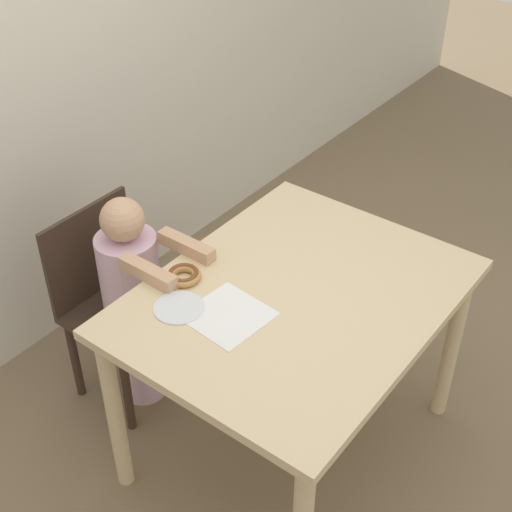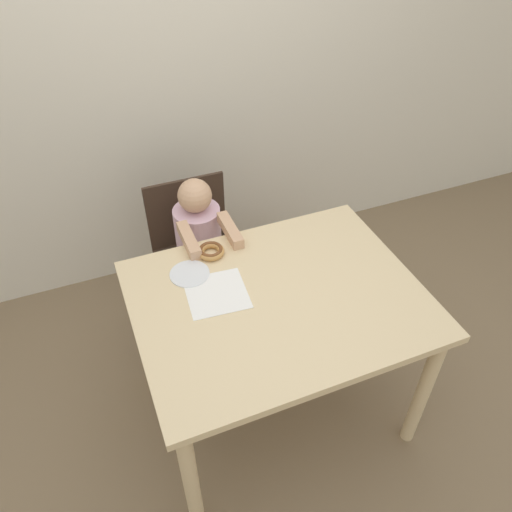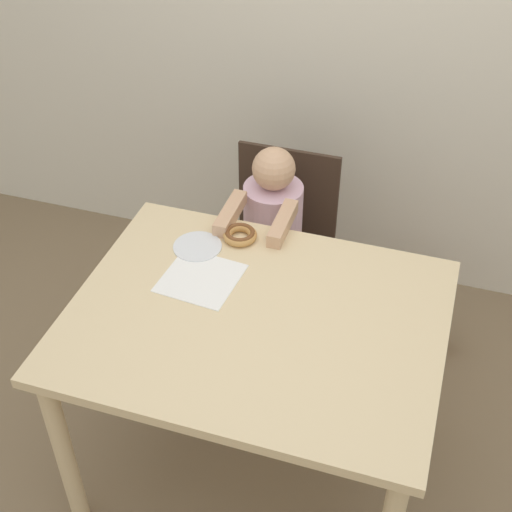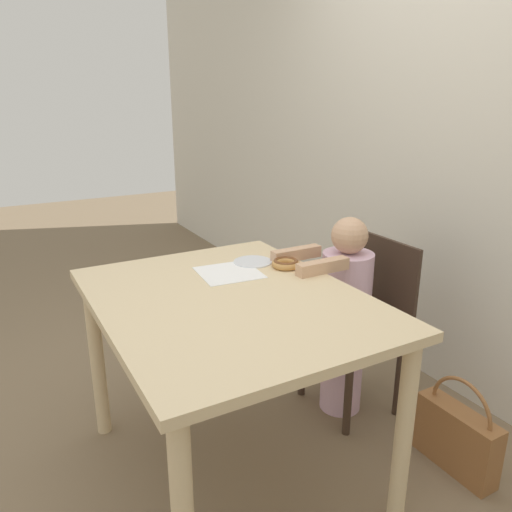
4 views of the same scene
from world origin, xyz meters
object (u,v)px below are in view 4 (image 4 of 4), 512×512
object	(u,v)px
chair	(362,320)
child_figure	(344,316)
handbag	(457,436)
donut	(286,263)

from	to	relation	value
chair	child_figure	size ratio (longest dim) A/B	0.87
chair	handbag	xyz separation A→B (m)	(0.56, 0.04, -0.29)
donut	handbag	size ratio (longest dim) A/B	0.29
donut	chair	bearing A→B (deg)	86.20
donut	handbag	bearing A→B (deg)	37.87
child_figure	donut	xyz separation A→B (m)	(-0.03, -0.31, 0.30)
chair	handbag	distance (m)	0.63
chair	child_figure	distance (m)	0.12
chair	child_figure	world-z (taller)	child_figure
chair	child_figure	xyz separation A→B (m)	(-0.00, -0.11, 0.05)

